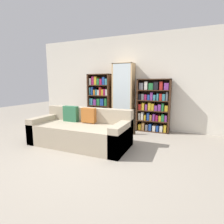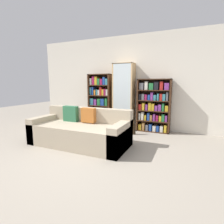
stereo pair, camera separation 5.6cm
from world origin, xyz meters
TOP-DOWN VIEW (x-y plane):
  - ground_plane at (0.00, 0.00)m, footprint 16.00×16.00m
  - wall_back at (0.00, 2.50)m, footprint 6.17×0.06m
  - couch at (-0.51, 0.60)m, footprint 2.13×0.94m
  - bookshelf_left at (-0.89, 2.30)m, footprint 0.72×0.32m
  - display_cabinet at (-0.11, 2.28)m, footprint 0.60×0.36m
  - bookshelf_right at (0.75, 2.30)m, footprint 0.90×0.32m
  - wine_bottle at (0.36, 1.79)m, footprint 0.08×0.08m

SIDE VIEW (x-z plane):
  - ground_plane at x=0.00m, z-range 0.00..0.00m
  - wine_bottle at x=0.36m, z-range -0.03..0.34m
  - couch at x=-0.51m, z-range -0.12..0.69m
  - bookshelf_right at x=0.75m, z-range -0.01..1.44m
  - bookshelf_left at x=-0.89m, z-range -0.01..1.60m
  - display_cabinet at x=-0.11m, z-range -0.01..1.88m
  - wall_back at x=0.00m, z-range 0.00..2.70m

